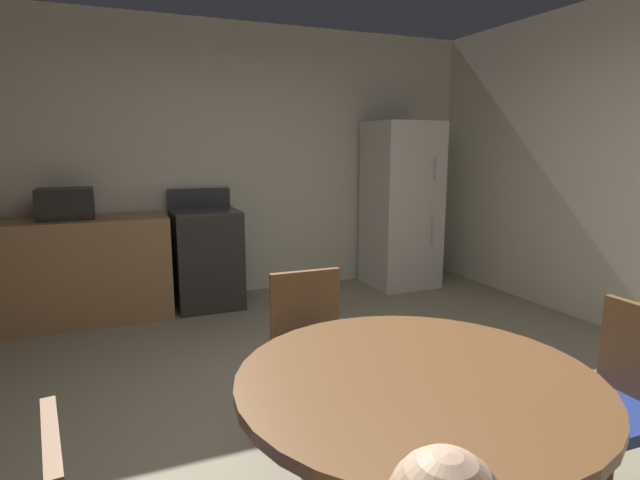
{
  "coord_description": "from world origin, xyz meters",
  "views": [
    {
      "loc": [
        -1.07,
        -2.08,
        1.51
      ],
      "look_at": [
        0.15,
        0.83,
        0.93
      ],
      "focal_mm": 28.76,
      "sensor_mm": 36.0,
      "label": 1
    }
  ],
  "objects_px": {
    "refrigerator": "(401,205)",
    "chair_east": "(619,397)",
    "chair_north": "(313,346)",
    "microwave": "(66,204)",
    "dining_table": "(416,419)",
    "oven_range": "(207,258)"
  },
  "relations": [
    {
      "from": "microwave",
      "to": "dining_table",
      "type": "relative_size",
      "value": 0.36
    },
    {
      "from": "refrigerator",
      "to": "chair_north",
      "type": "xyz_separation_m",
      "value": [
        -2.01,
        -2.43,
        -0.38
      ]
    },
    {
      "from": "oven_range",
      "to": "microwave",
      "type": "relative_size",
      "value": 2.5
    },
    {
      "from": "chair_east",
      "to": "chair_north",
      "type": "distance_m",
      "value": 1.37
    },
    {
      "from": "oven_range",
      "to": "dining_table",
      "type": "xyz_separation_m",
      "value": [
        0.07,
        -3.45,
        0.14
      ]
    },
    {
      "from": "refrigerator",
      "to": "microwave",
      "type": "xyz_separation_m",
      "value": [
        -3.25,
        0.05,
        0.15
      ]
    },
    {
      "from": "chair_east",
      "to": "oven_range",
      "type": "bearing_deg",
      "value": -71.95
    },
    {
      "from": "refrigerator",
      "to": "chair_north",
      "type": "distance_m",
      "value": 3.18
    },
    {
      "from": "microwave",
      "to": "chair_north",
      "type": "distance_m",
      "value": 2.83
    },
    {
      "from": "refrigerator",
      "to": "dining_table",
      "type": "distance_m",
      "value": 3.96
    },
    {
      "from": "microwave",
      "to": "dining_table",
      "type": "xyz_separation_m",
      "value": [
        1.23,
        -3.44,
        -0.43
      ]
    },
    {
      "from": "oven_range",
      "to": "dining_table",
      "type": "height_order",
      "value": "oven_range"
    },
    {
      "from": "dining_table",
      "to": "chair_north",
      "type": "xyz_separation_m",
      "value": [
        0.01,
        0.96,
        -0.1
      ]
    },
    {
      "from": "refrigerator",
      "to": "oven_range",
      "type": "bearing_deg",
      "value": 178.53
    },
    {
      "from": "chair_east",
      "to": "chair_north",
      "type": "relative_size",
      "value": 1.0
    },
    {
      "from": "refrigerator",
      "to": "chair_east",
      "type": "xyz_separation_m",
      "value": [
        -1.06,
        -3.42,
        -0.38
      ]
    },
    {
      "from": "oven_range",
      "to": "microwave",
      "type": "distance_m",
      "value": 1.29
    },
    {
      "from": "oven_range",
      "to": "chair_north",
      "type": "distance_m",
      "value": 2.49
    },
    {
      "from": "oven_range",
      "to": "microwave",
      "type": "xyz_separation_m",
      "value": [
        -1.16,
        -0.0,
        0.56
      ]
    },
    {
      "from": "chair_north",
      "to": "chair_east",
      "type": "bearing_deg",
      "value": 44.65
    },
    {
      "from": "dining_table",
      "to": "microwave",
      "type": "bearing_deg",
      "value": 109.6
    },
    {
      "from": "refrigerator",
      "to": "microwave",
      "type": "bearing_deg",
      "value": 179.12
    }
  ]
}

